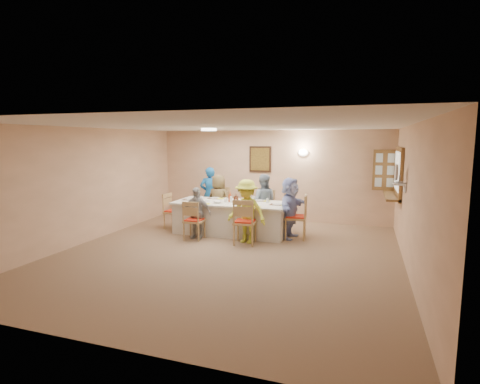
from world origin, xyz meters
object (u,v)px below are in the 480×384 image
(diner_back_left, at_px, (219,200))
(condiment_ketchup, at_px, (230,197))
(serving_hatch, at_px, (399,173))
(desk_fan, at_px, (398,176))
(chair_back_right, at_px, (264,209))
(chair_right_end, at_px, (296,217))
(chair_back_left, at_px, (220,206))
(chair_left_end, at_px, (174,211))
(caregiver, at_px, (210,194))
(diner_back_right, at_px, (263,202))
(diner_front_left, at_px, (196,213))
(dining_table, at_px, (231,218))
(diner_right_end, at_px, (290,208))
(chair_front_right, at_px, (245,221))
(chair_front_left, at_px, (194,220))
(diner_front_right, at_px, (247,211))

(diner_back_left, xyz_separation_m, condiment_ketchup, (0.57, -0.68, 0.21))
(serving_hatch, height_order, desk_fan, serving_hatch)
(chair_back_right, distance_m, chair_right_end, 1.24)
(chair_back_left, relative_size, chair_left_end, 1.10)
(caregiver, bearing_deg, chair_back_right, 147.64)
(serving_hatch, bearing_deg, desk_fan, -94.66)
(chair_right_end, height_order, diner_back_right, diner_back_right)
(diner_back_right, height_order, diner_front_left, diner_back_right)
(dining_table, relative_size, chair_left_end, 3.05)
(chair_right_end, bearing_deg, caregiver, -119.30)
(caregiver, xyz_separation_m, condiment_ketchup, (1.02, -1.15, 0.13))
(desk_fan, distance_m, chair_right_end, 2.38)
(dining_table, relative_size, diner_right_end, 1.96)
(chair_front_right, bearing_deg, chair_front_left, -6.70)
(diner_front_right, relative_size, diner_right_end, 0.99)
(chair_front_left, distance_m, diner_back_left, 1.50)
(dining_table, distance_m, chair_back_left, 1.01)
(desk_fan, xyz_separation_m, chair_left_end, (-5.15, 0.60, -1.10))
(chair_back_left, height_order, diner_back_left, diner_back_left)
(caregiver, bearing_deg, diner_back_right, 143.71)
(diner_back_left, height_order, diner_front_left, diner_back_left)
(chair_back_left, bearing_deg, chair_front_right, -61.76)
(diner_right_end, bearing_deg, diner_front_right, 137.63)
(serving_hatch, xyz_separation_m, chair_back_right, (-3.11, 0.05, -1.01))
(chair_front_right, distance_m, caregiver, 2.57)
(chair_front_right, distance_m, chair_left_end, 2.29)
(chair_front_right, height_order, diner_right_end, diner_right_end)
(chair_front_right, height_order, diner_back_right, diner_back_right)
(chair_back_left, height_order, diner_right_end, diner_right_end)
(diner_right_end, bearing_deg, dining_table, 97.96)
(diner_back_left, xyz_separation_m, caregiver, (-0.45, 0.47, 0.08))
(chair_back_right, distance_m, diner_front_left, 1.91)
(chair_front_left, distance_m, chair_right_end, 2.29)
(chair_left_end, distance_m, caregiver, 1.29)
(desk_fan, xyz_separation_m, chair_front_left, (-4.20, -0.20, -1.10))
(chair_back_right, distance_m, diner_front_right, 1.49)
(desk_fan, distance_m, chair_front_right, 3.19)
(desk_fan, relative_size, chair_back_right, 0.31)
(diner_back_right, distance_m, diner_front_left, 1.82)
(diner_back_left, bearing_deg, chair_left_end, 42.07)
(chair_front_right, relative_size, diner_back_right, 0.72)
(desk_fan, bearing_deg, chair_back_left, 161.60)
(condiment_ketchup, bearing_deg, diner_back_right, 47.44)
(chair_left_end, xyz_separation_m, chair_right_end, (3.10, 0.00, 0.06))
(dining_table, distance_m, chair_front_left, 1.00)
(chair_back_left, relative_size, chair_right_end, 0.97)
(chair_front_left, bearing_deg, chair_front_right, 178.60)
(caregiver, bearing_deg, chair_front_left, 82.61)
(serving_hatch, distance_m, condiment_ketchup, 3.87)
(chair_back_right, height_order, diner_front_left, diner_front_left)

